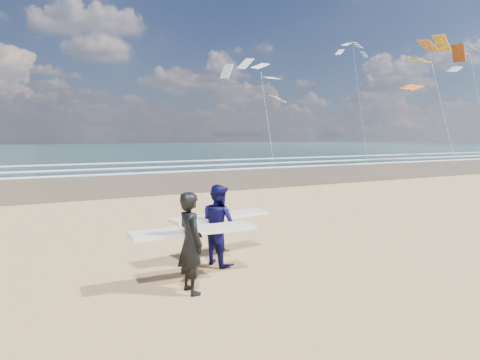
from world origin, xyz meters
TOP-DOWN VIEW (x-y plane):
  - wet_sand_strip at (20.00, 18.00)m, footprint 220.00×12.00m
  - ocean at (20.00, 72.00)m, footprint 220.00×100.00m
  - foam_breakers at (20.00, 28.10)m, footprint 220.00×11.70m
  - surfer_near at (-0.72, 0.75)m, footprint 2.22×0.97m
  - surfer_far at (0.34, 1.95)m, footprint 2.25×1.22m
  - kite_0 at (28.03, 18.86)m, footprint 8.04×4.98m
  - kite_1 at (14.96, 24.67)m, footprint 6.33×4.80m
  - kite_2 at (42.87, 25.19)m, footprint 6.87×4.86m
  - kite_5 at (32.39, 32.56)m, footprint 4.51×4.60m

SIDE VIEW (x-z plane):
  - wet_sand_strip at x=20.00m, z-range 0.00..0.01m
  - ocean at x=20.00m, z-range 0.00..0.02m
  - foam_breakers at x=20.00m, z-range 0.02..0.08m
  - surfer_far at x=0.34m, z-range 0.01..1.64m
  - surfer_near at x=-0.72m, z-range 0.02..1.71m
  - kite_1 at x=14.96m, z-range 0.71..10.32m
  - kite_0 at x=28.03m, z-range 1.47..13.22m
  - kite_5 at x=32.39m, z-range 0.19..14.64m
  - kite_2 at x=42.87m, z-range 1.13..15.06m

